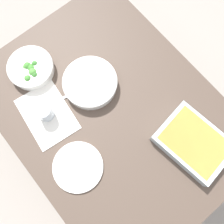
# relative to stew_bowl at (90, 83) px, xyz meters

# --- Properties ---
(ground_plane) EXTENTS (6.00, 6.00, 0.00)m
(ground_plane) POSITION_rel_stew_bowl_xyz_m (-0.16, 0.01, -0.77)
(ground_plane) COLOR #9E9389
(dining_table) EXTENTS (1.20, 0.90, 0.74)m
(dining_table) POSITION_rel_stew_bowl_xyz_m (-0.16, 0.01, -0.12)
(dining_table) COLOR #4C3D33
(dining_table) RESTS_ON ground_plane
(placemat) EXTENTS (0.30, 0.23, 0.00)m
(placemat) POSITION_rel_stew_bowl_xyz_m (0.02, 0.24, -0.03)
(placemat) COLOR silver
(placemat) RESTS_ON dining_table
(stew_bowl) EXTENTS (0.25, 0.25, 0.06)m
(stew_bowl) POSITION_rel_stew_bowl_xyz_m (0.00, 0.00, 0.00)
(stew_bowl) COLOR silver
(stew_bowl) RESTS_ON dining_table
(broccoli_bowl) EXTENTS (0.22, 0.22, 0.07)m
(broccoli_bowl) POSITION_rel_stew_bowl_xyz_m (0.24, 0.17, -0.00)
(broccoli_bowl) COLOR silver
(broccoli_bowl) RESTS_ON dining_table
(baking_dish) EXTENTS (0.33, 0.26, 0.06)m
(baking_dish) POSITION_rel_stew_bowl_xyz_m (-0.50, -0.17, 0.00)
(baking_dish) COLOR silver
(baking_dish) RESTS_ON dining_table
(drink_cup) EXTENTS (0.07, 0.07, 0.08)m
(drink_cup) POSITION_rel_stew_bowl_xyz_m (0.02, 0.24, 0.01)
(drink_cup) COLOR #B2BCC6
(drink_cup) RESTS_ON dining_table
(side_plate) EXTENTS (0.22, 0.22, 0.01)m
(side_plate) POSITION_rel_stew_bowl_xyz_m (-0.26, 0.28, -0.03)
(side_plate) COLOR white
(side_plate) RESTS_ON dining_table
(spoon_by_stew) EXTENTS (0.06, 0.17, 0.01)m
(spoon_by_stew) POSITION_rel_stew_bowl_xyz_m (0.02, 0.10, -0.03)
(spoon_by_stew) COLOR silver
(spoon_by_stew) RESTS_ON dining_table
(spoon_by_broccoli) EXTENTS (0.18, 0.03, 0.01)m
(spoon_by_broccoli) POSITION_rel_stew_bowl_xyz_m (0.19, 0.17, -0.03)
(spoon_by_broccoli) COLOR silver
(spoon_by_broccoli) RESTS_ON dining_table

